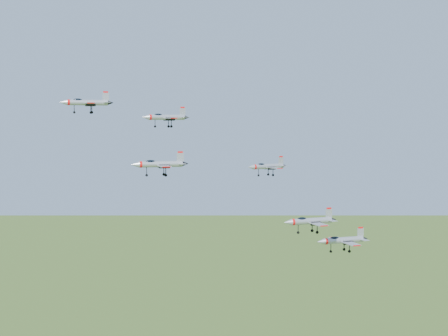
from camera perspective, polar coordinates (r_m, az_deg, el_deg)
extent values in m
cylinder|color=#9FA3AB|center=(140.40, -12.36, 5.87)|extent=(8.75, 2.20, 1.25)
cone|color=#9FA3AB|center=(139.99, -14.49, 5.84)|extent=(1.86, 1.43, 1.25)
cone|color=black|center=(140.98, -10.33, 5.89)|extent=(1.46, 1.21, 1.06)
ellipsoid|color=black|center=(140.23, -13.23, 6.05)|extent=(2.21, 1.13, 0.79)
cube|color=#9FA3AB|center=(137.73, -12.17, 5.81)|extent=(2.67, 4.46, 0.13)
cube|color=#9FA3AB|center=(143.10, -12.39, 5.73)|extent=(2.67, 4.46, 0.13)
cube|color=#9FA3AB|center=(140.89, -10.76, 6.41)|extent=(1.45, 0.27, 2.02)
cube|color=red|center=(140.94, -10.77, 6.84)|extent=(1.07, 0.25, 0.34)
cylinder|color=#9FA3AB|center=(134.99, -5.26, 4.64)|extent=(7.97, 2.71, 1.14)
cone|color=#9FA3AB|center=(133.61, -7.20, 4.63)|extent=(1.78, 1.44, 1.14)
cone|color=black|center=(136.47, -3.43, 4.64)|extent=(1.40, 1.20, 0.97)
ellipsoid|color=black|center=(134.41, -6.04, 4.82)|extent=(2.06, 1.19, 0.72)
cube|color=#9FA3AB|center=(132.71, -4.85, 4.56)|extent=(2.76, 4.19, 0.12)
cube|color=#9FA3AB|center=(137.38, -5.50, 4.54)|extent=(2.76, 4.19, 0.12)
cube|color=#9FA3AB|center=(136.16, -3.81, 5.14)|extent=(1.31, 0.37, 1.84)
cube|color=red|center=(136.18, -3.81, 5.55)|extent=(0.97, 0.32, 0.31)
cylinder|color=#9FA3AB|center=(115.41, -5.79, 0.36)|extent=(8.06, 1.77, 1.16)
cone|color=#9FA3AB|center=(114.66, -8.15, 0.31)|extent=(1.68, 1.28, 1.16)
cone|color=black|center=(116.32, -3.55, 0.40)|extent=(1.32, 1.08, 0.98)
ellipsoid|color=black|center=(115.05, -6.75, 0.55)|extent=(2.01, 0.98, 0.73)
cube|color=#9FA3AB|center=(113.01, -5.47, 0.17)|extent=(2.34, 4.06, 0.12)
cube|color=#9FA3AB|center=(117.90, -5.92, 0.32)|extent=(2.34, 4.06, 0.12)
cube|color=#9FA3AB|center=(116.04, -4.02, 0.98)|extent=(1.34, 0.21, 1.87)
cube|color=red|center=(116.00, -4.02, 1.46)|extent=(0.98, 0.20, 0.31)
cylinder|color=#9FA3AB|center=(145.00, 4.05, 0.15)|extent=(7.93, 3.64, 1.15)
cone|color=#9FA3AB|center=(142.36, 2.46, 0.08)|extent=(1.88, 1.60, 1.15)
cone|color=black|center=(147.64, 5.53, 0.21)|extent=(1.49, 1.33, 0.98)
ellipsoid|color=black|center=(143.88, 3.41, 0.30)|extent=(2.11, 1.41, 0.73)
cube|color=#9FA3AB|center=(143.07, 4.67, 0.01)|extent=(3.18, 4.35, 0.12)
cube|color=#9FA3AB|center=(147.17, 3.57, 0.12)|extent=(3.18, 4.35, 0.12)
cube|color=#9FA3AB|center=(147.00, 5.23, 0.66)|extent=(1.29, 0.53, 1.86)
cube|color=red|center=(146.94, 5.23, 1.04)|extent=(0.96, 0.43, 0.31)
cylinder|color=#9FA3AB|center=(126.48, 7.99, -4.82)|extent=(8.81, 2.48, 1.26)
cone|color=#9FA3AB|center=(124.16, 5.84, -4.96)|extent=(1.91, 1.49, 1.26)
cone|color=black|center=(128.88, 9.98, -4.67)|extent=(1.49, 1.25, 1.07)
ellipsoid|color=black|center=(125.44, 7.12, -4.66)|extent=(2.24, 1.20, 0.80)
cube|color=#9FA3AB|center=(124.24, 8.65, -5.10)|extent=(2.81, 4.54, 0.14)
cube|color=#9FA3AB|center=(128.98, 7.50, -4.75)|extent=(2.81, 4.54, 0.14)
cube|color=#9FA3AB|center=(128.17, 9.57, -4.13)|extent=(1.46, 0.32, 2.04)
cube|color=red|center=(128.02, 9.57, -3.65)|extent=(1.07, 0.29, 0.34)
cylinder|color=#9FA3AB|center=(139.28, 10.87, -6.49)|extent=(9.36, 2.51, 1.34)
cone|color=#9FA3AB|center=(136.64, 8.84, -6.67)|extent=(2.01, 1.56, 1.34)
cone|color=black|center=(141.98, 12.76, -6.32)|extent=(1.57, 1.31, 1.14)
ellipsoid|color=black|center=(138.09, 10.06, -6.36)|extent=(2.37, 1.24, 0.85)
cube|color=#9FA3AB|center=(136.98, 11.55, -6.79)|extent=(2.93, 4.79, 0.14)
cube|color=#9FA3AB|center=(141.89, 10.36, -6.40)|extent=(2.93, 4.79, 0.14)
cube|color=#9FA3AB|center=(141.16, 12.38, -5.80)|extent=(1.55, 0.32, 2.16)
cube|color=red|center=(140.97, 12.38, -5.35)|extent=(1.14, 0.29, 0.36)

